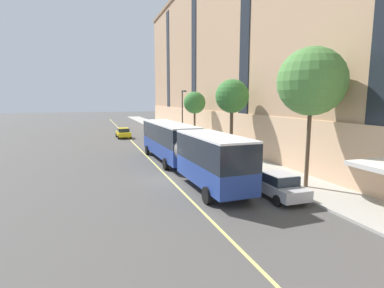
{
  "coord_description": "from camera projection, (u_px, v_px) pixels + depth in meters",
  "views": [
    {
      "loc": [
        -5.38,
        -21.05,
        5.9
      ],
      "look_at": [
        3.43,
        5.08,
        1.8
      ],
      "focal_mm": 28.0,
      "sensor_mm": 36.0,
      "label": 1
    }
  ],
  "objects": [
    {
      "name": "taxi_cab",
      "position": [
        123.0,
        133.0,
        46.44
      ],
      "size": [
        2.12,
        4.28,
        1.56
      ],
      "color": "yellow",
      "rests_on": "ground"
    },
    {
      "name": "ground_plane",
      "position": [
        170.0,
        179.0,
        22.3
      ],
      "size": [
        260.0,
        260.0,
        0.0
      ],
      "primitive_type": "plane",
      "color": "#4C4947"
    },
    {
      "name": "sidewalk",
      "position": [
        250.0,
        163.0,
        27.75
      ],
      "size": [
        4.05,
        160.0,
        0.15
      ],
      "primitive_type": "cube",
      "color": "#ADA89E",
      "rests_on": "ground"
    },
    {
      "name": "parked_car_silver_1",
      "position": [
        154.0,
        129.0,
        53.31
      ],
      "size": [
        2.08,
        4.32,
        1.56
      ],
      "color": "#B7B7BC",
      "rests_on": "ground"
    },
    {
      "name": "street_tree_far_uptown",
      "position": [
        232.0,
        97.0,
        29.75
      ],
      "size": [
        3.35,
        3.35,
        7.77
      ],
      "color": "brown",
      "rests_on": "sidewalk"
    },
    {
      "name": "street_tree_mid_block",
      "position": [
        312.0,
        82.0,
        19.0
      ],
      "size": [
        4.34,
        4.34,
        9.06
      ],
      "color": "brown",
      "rests_on": "sidewalk"
    },
    {
      "name": "parked_car_silver_3",
      "position": [
        182.0,
        142.0,
        36.71
      ],
      "size": [
        2.07,
        4.44,
        1.56
      ],
      "color": "#B7B7BC",
      "rests_on": "ground"
    },
    {
      "name": "street_tree_far_downtown",
      "position": [
        195.0,
        103.0,
        40.5
      ],
      "size": [
        2.96,
        2.96,
        6.82
      ],
      "color": "brown",
      "rests_on": "sidewalk"
    },
    {
      "name": "street_lamp",
      "position": [
        183.0,
        110.0,
        42.27
      ],
      "size": [
        0.36,
        1.48,
        7.05
      ],
      "color": "#2D2D30",
      "rests_on": "sidewalk"
    },
    {
      "name": "parked_car_green_2",
      "position": [
        164.0,
        133.0,
        46.41
      ],
      "size": [
        2.08,
        4.59,
        1.56
      ],
      "color": "#23603D",
      "rests_on": "ground"
    },
    {
      "name": "parked_car_silver_4",
      "position": [
        277.0,
        185.0,
        18.09
      ],
      "size": [
        1.96,
        4.44,
        1.56
      ],
      "color": "#B7B7BC",
      "rests_on": "ground"
    },
    {
      "name": "apartment_facade",
      "position": [
        354.0,
        19.0,
        25.61
      ],
      "size": [
        15.2,
        110.0,
        25.48
      ],
      "color": "tan",
      "rests_on": "ground"
    },
    {
      "name": "city_bus",
      "position": [
        182.0,
        145.0,
        24.88
      ],
      "size": [
        3.32,
        19.9,
        3.69
      ],
      "color": "navy",
      "rests_on": "ground"
    },
    {
      "name": "lane_centerline",
      "position": [
        161.0,
        171.0,
        25.11
      ],
      "size": [
        0.16,
        140.0,
        0.01
      ],
      "primitive_type": "cube",
      "color": "#E0D66B",
      "rests_on": "ground"
    }
  ]
}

